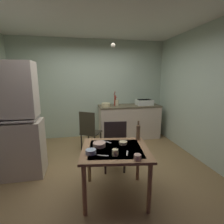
% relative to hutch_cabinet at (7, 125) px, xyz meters
% --- Properties ---
extents(ground_plane, '(5.13, 5.13, 0.00)m').
position_rel_hutch_cabinet_xyz_m(ground_plane, '(1.51, 0.00, -0.91)').
color(ground_plane, olive).
extents(wall_back, '(4.23, 0.10, 2.69)m').
position_rel_hutch_cabinet_xyz_m(wall_back, '(1.51, 1.84, 0.43)').
color(wall_back, '#B1C6AD').
rests_on(wall_back, ground).
extents(wall_right, '(0.10, 3.69, 2.69)m').
position_rel_hutch_cabinet_xyz_m(wall_right, '(3.63, 0.00, 0.43)').
color(wall_right, '#B4C8B1').
rests_on(wall_right, ground).
extents(ceiling_slab, '(4.23, 3.69, 0.10)m').
position_rel_hutch_cabinet_xyz_m(ceiling_slab, '(1.51, 0.00, 1.83)').
color(ceiling_slab, white).
extents(hutch_cabinet, '(1.07, 0.48, 1.94)m').
position_rel_hutch_cabinet_xyz_m(hutch_cabinet, '(0.00, 0.00, 0.00)').
color(hutch_cabinet, beige).
rests_on(hutch_cabinet, ground).
extents(counter_cabinet, '(1.68, 0.64, 0.92)m').
position_rel_hutch_cabinet_xyz_m(counter_cabinet, '(2.53, 1.47, -0.45)').
color(counter_cabinet, beige).
rests_on(counter_cabinet, ground).
extents(sink_basin, '(0.44, 0.34, 0.15)m').
position_rel_hutch_cabinet_xyz_m(sink_basin, '(2.96, 1.47, 0.09)').
color(sink_basin, silver).
rests_on(sink_basin, counter_cabinet).
extents(hand_pump, '(0.05, 0.27, 0.39)m').
position_rel_hutch_cabinet_xyz_m(hand_pump, '(2.14, 1.52, 0.18)').
color(hand_pump, maroon).
rests_on(hand_pump, counter_cabinet).
extents(mixing_bowl_counter, '(0.23, 0.23, 0.09)m').
position_rel_hutch_cabinet_xyz_m(mixing_bowl_counter, '(1.87, 1.42, 0.06)').
color(mixing_bowl_counter, beige).
rests_on(mixing_bowl_counter, counter_cabinet).
extents(stoneware_crock, '(0.10, 0.10, 0.15)m').
position_rel_hutch_cabinet_xyz_m(stoneware_crock, '(2.19, 1.51, 0.09)').
color(stoneware_crock, beige).
rests_on(stoneware_crock, counter_cabinet).
extents(dining_table, '(1.03, 0.95, 0.72)m').
position_rel_hutch_cabinet_xyz_m(dining_table, '(1.65, -0.82, -0.29)').
color(dining_table, '#966D47').
rests_on(dining_table, ground).
extents(chair_far_side, '(0.43, 0.43, 0.96)m').
position_rel_hutch_cabinet_xyz_m(chair_far_side, '(1.77, -0.18, -0.41)').
color(chair_far_side, '#322621').
rests_on(chair_far_side, ground).
extents(chair_by_counter, '(0.55, 0.55, 0.94)m').
position_rel_hutch_cabinet_xyz_m(chair_by_counter, '(1.39, 0.79, -0.43)').
color(chair_by_counter, '#322D22').
rests_on(chair_by_counter, ground).
extents(serving_bowl_wide, '(0.12, 0.12, 0.04)m').
position_rel_hutch_cabinet_xyz_m(serving_bowl_wide, '(1.79, -0.70, -0.16)').
color(serving_bowl_wide, beige).
rests_on(serving_bowl_wide, dining_table).
extents(soup_bowl_small, '(0.18, 0.18, 0.06)m').
position_rel_hutch_cabinet_xyz_m(soup_bowl_small, '(1.44, -0.71, -0.16)').
color(soup_bowl_small, tan).
rests_on(soup_bowl_small, dining_table).
extents(sauce_dish, '(0.14, 0.14, 0.06)m').
position_rel_hutch_cabinet_xyz_m(sauce_dish, '(1.31, -0.92, -0.16)').
color(sauce_dish, '#9EB2C6').
rests_on(sauce_dish, dining_table).
extents(teacup_cream, '(0.09, 0.09, 0.07)m').
position_rel_hutch_cabinet_xyz_m(teacup_cream, '(1.84, -1.19, -0.15)').
color(teacup_cream, tan).
rests_on(teacup_cream, dining_table).
extents(mug_dark, '(0.08, 0.08, 0.08)m').
position_rel_hutch_cabinet_xyz_m(mug_dark, '(1.60, -1.03, -0.14)').
color(mug_dark, beige).
rests_on(mug_dark, dining_table).
extents(glass_bottle, '(0.06, 0.06, 0.31)m').
position_rel_hutch_cabinet_xyz_m(glass_bottle, '(2.07, -0.56, -0.06)').
color(glass_bottle, olive).
rests_on(glass_bottle, dining_table).
extents(table_knife, '(0.12, 0.14, 0.00)m').
position_rel_hutch_cabinet_xyz_m(table_knife, '(1.57, -0.56, -0.18)').
color(table_knife, silver).
rests_on(table_knife, dining_table).
extents(teaspoon_near_bowl, '(0.06, 0.14, 0.00)m').
position_rel_hutch_cabinet_xyz_m(teaspoon_near_bowl, '(1.77, -1.00, -0.18)').
color(teaspoon_near_bowl, beige).
rests_on(teaspoon_near_bowl, dining_table).
extents(teaspoon_by_cup, '(0.14, 0.07, 0.00)m').
position_rel_hutch_cabinet_xyz_m(teaspoon_by_cup, '(1.45, -1.01, -0.18)').
color(teaspoon_by_cup, beige).
rests_on(teaspoon_by_cup, dining_table).
extents(pendant_bulb, '(0.08, 0.08, 0.08)m').
position_rel_hutch_cabinet_xyz_m(pendant_bulb, '(1.81, 0.14, 1.33)').
color(pendant_bulb, '#F9EFCC').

